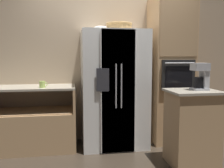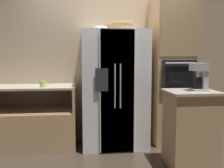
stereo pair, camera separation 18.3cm
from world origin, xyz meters
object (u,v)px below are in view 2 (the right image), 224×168
(refrigerator, at_px, (114,89))
(mug, at_px, (43,84))
(wicker_basket, at_px, (120,27))
(coffee_maker, at_px, (200,76))
(wall_oven, at_px, (172,71))
(fruit_bowl, at_px, (101,28))

(refrigerator, xyz_separation_m, mug, (-1.04, -0.12, 0.10))
(mug, bearing_deg, wicker_basket, 8.99)
(coffee_maker, bearing_deg, wall_oven, 91.67)
(wall_oven, height_order, coffee_maker, wall_oven)
(wall_oven, height_order, wicker_basket, wall_oven)
(refrigerator, distance_m, coffee_maker, 1.30)
(refrigerator, relative_size, mug, 15.31)
(wall_oven, relative_size, fruit_bowl, 10.26)
(wall_oven, distance_m, coffee_maker, 0.91)
(mug, bearing_deg, wall_oven, 5.32)
(wicker_basket, height_order, coffee_maker, wicker_basket)
(fruit_bowl, relative_size, mug, 1.94)
(refrigerator, height_order, fruit_bowl, fruit_bowl)
(wall_oven, distance_m, wicker_basket, 1.08)
(refrigerator, relative_size, coffee_maker, 5.21)
(wall_oven, bearing_deg, refrigerator, -176.03)
(refrigerator, bearing_deg, wall_oven, 3.97)
(wicker_basket, height_order, fruit_bowl, wicker_basket)
(wicker_basket, bearing_deg, refrigerator, -146.20)
(mug, height_order, coffee_maker, coffee_maker)
(refrigerator, xyz_separation_m, wicker_basket, (0.09, 0.06, 0.95))
(wicker_basket, distance_m, fruit_bowl, 0.28)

